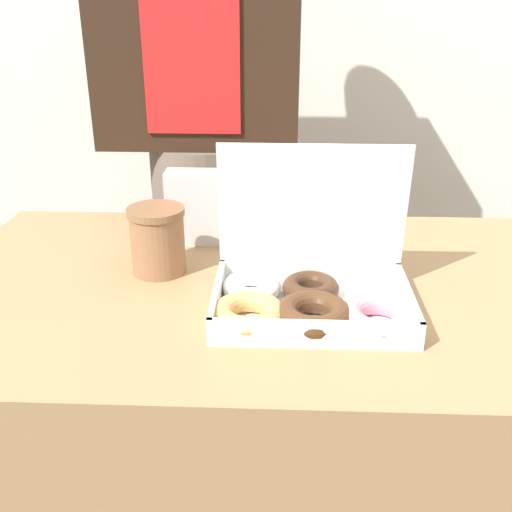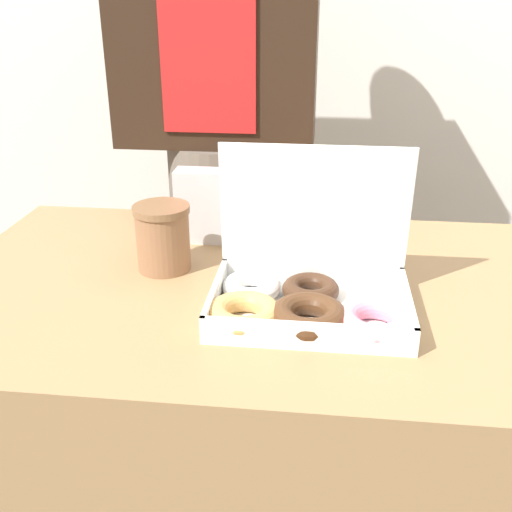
% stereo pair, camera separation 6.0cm
% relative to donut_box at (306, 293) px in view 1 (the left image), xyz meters
% --- Properties ---
extents(table, '(1.18, 0.67, 0.78)m').
position_rel_donut_box_xyz_m(table, '(-0.03, 0.10, -0.42)').
color(table, '#99754C').
rests_on(table, ground_plane).
extents(donut_box, '(0.33, 0.23, 0.24)m').
position_rel_donut_box_xyz_m(donut_box, '(0.00, 0.00, 0.00)').
color(donut_box, white).
rests_on(donut_box, table).
extents(coffee_cup, '(0.10, 0.10, 0.12)m').
position_rel_donut_box_xyz_m(coffee_cup, '(-0.25, 0.14, 0.02)').
color(coffee_cup, '#8C6042').
rests_on(coffee_cup, table).
extents(napkin_holder, '(0.12, 0.05, 0.14)m').
position_rel_donut_box_xyz_m(napkin_holder, '(-0.20, 0.28, 0.04)').
color(napkin_holder, silver).
rests_on(napkin_holder, table).
extents(person_customer, '(0.46, 0.25, 1.67)m').
position_rel_donut_box_xyz_m(person_customer, '(-0.23, 0.62, 0.08)').
color(person_customer, '#665B51').
rests_on(person_customer, ground_plane).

